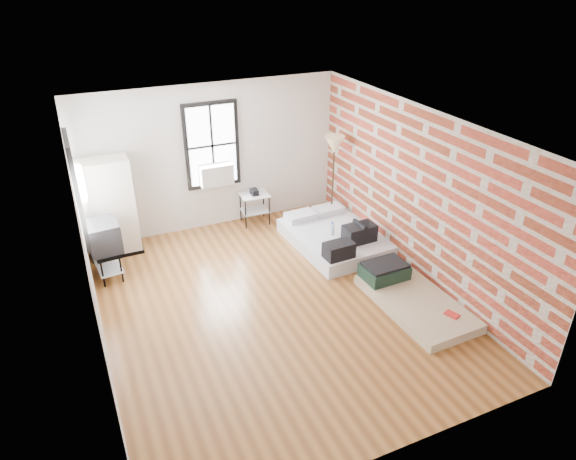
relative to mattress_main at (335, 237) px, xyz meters
name	(u,v)px	position (x,y,z in m)	size (l,w,h in m)	color
ground	(275,304)	(-1.75, -1.24, -0.17)	(6.00, 6.00, 0.00)	brown
room_shell	(278,190)	(-1.51, -0.88, 1.56)	(5.02, 6.02, 2.80)	silver
mattress_main	(335,237)	(0.00, 0.00, 0.00)	(1.55, 2.04, 0.63)	silver
mattress_bare	(408,295)	(0.18, -2.02, -0.05)	(1.07, 1.95, 0.41)	#BDB088
wardrobe	(110,208)	(-3.75, 1.41, 0.71)	(0.89, 0.51, 1.77)	black
side_table	(255,200)	(-1.03, 1.48, 0.33)	(0.58, 0.48, 0.73)	black
floor_lamp	(334,149)	(0.40, 0.90, 1.37)	(0.38, 0.38, 1.79)	black
tv_stand	(104,239)	(-3.96, 0.63, 0.54)	(0.55, 0.74, 1.00)	black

